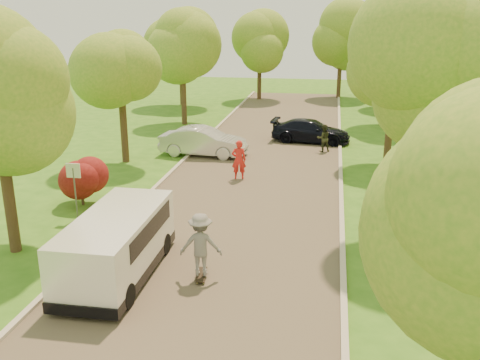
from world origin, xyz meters
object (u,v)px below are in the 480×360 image
Objects in this scene: silver_sedan at (203,142)px; dark_sedan at (311,131)px; longboard at (201,275)px; skateboarder at (201,245)px; minivan at (117,244)px; street_sign at (74,179)px; person_striped at (239,160)px; person_olive at (323,138)px.

silver_sedan reaches higher than dark_sedan.
longboard is 0.53× the size of skateboarder.
minivan reaches higher than dark_sedan.
minivan is 2.71× the size of skateboarder.
silver_sedan is 14.13m from longboard.
skateboarder is at bearing 5.08° from minivan.
longboard is (3.24, -13.74, -0.67)m from silver_sedan.
street_sign reaches higher than person_striped.
dark_sedan is 2.46× the size of skateboarder.
longboard is at bearing 82.40° from person_striped.
skateboarder is (-2.36, -17.91, 0.39)m from dark_sedan.
person_olive is (3.76, 5.84, -0.15)m from person_striped.
dark_sedan is (8.10, 14.10, -0.89)m from street_sign.
person_olive is at bearing -154.20° from dark_sedan.
minivan is 18.77m from dark_sedan.
street_sign is 1.40× the size of person_olive.
person_striped is at bearing 165.88° from dark_sedan.
longboard is at bearing -33.56° from street_sign.
longboard is at bearing 59.68° from person_olive.
silver_sedan is 2.47× the size of skateboarder.
person_olive is at bearing -109.89° from longboard.
dark_sedan is at bearing -106.00° from longboard.
longboard is (2.44, 0.24, -0.90)m from minivan.
person_olive reaches higher than longboard.
longboard is 9.89m from person_striped.
longboard is 0.54× the size of person_striped.
skateboarder is 1.02× the size of person_striped.
minivan is 3.31× the size of person_olive.
street_sign reaches higher than skateboarder.
street_sign is at bearing 156.13° from dark_sedan.
dark_sedan is at bearing -121.22° from person_striped.
minivan is at bearing 68.54° from person_striped.
person_striped is at bearing -141.56° from silver_sedan.
longboard is at bearing 54.94° from skateboarder.
person_olive is at bearing 70.12° from minivan.
person_striped is 6.95m from person_olive.
person_striped reaches higher than dark_sedan.
street_sign is at bearing 38.42° from person_striped.
minivan is 16.87m from person_olive.
minivan is at bearing 171.19° from dark_sedan.
silver_sedan is 6.69m from person_olive.
dark_sedan is at bearing -89.14° from person_olive.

